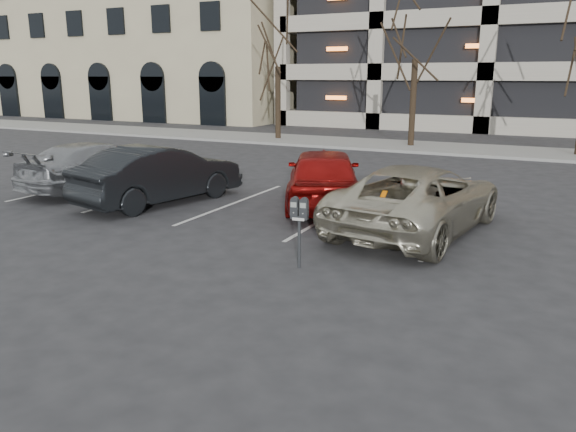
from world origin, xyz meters
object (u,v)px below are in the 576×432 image
parking_meter (299,215)px  car_silver (97,166)px  car_red (324,177)px  suv_silver (418,198)px  car_dark (160,174)px  tree_a (278,20)px  tree_b (418,2)px

parking_meter → car_silver: (-8.40, 3.74, -0.26)m
parking_meter → car_red: 4.83m
parking_meter → suv_silver: 3.56m
car_red → car_dark: car_red is taller
parking_meter → car_silver: 9.19m
tree_a → parking_meter: size_ratio=6.62×
tree_a → car_silver: 14.86m
suv_silver → car_red: (-2.74, 1.26, 0.05)m
car_dark → tree_a: bearing=-62.0°
parking_meter → suv_silver: bearing=63.6°
tree_b → car_dark: tree_b is taller
car_dark → car_silver: size_ratio=0.96×
car_dark → car_silver: (-2.84, 0.64, -0.06)m
tree_b → car_silver: 16.08m
tree_b → car_red: bearing=-85.3°
tree_a → car_red: 16.15m
parking_meter → car_red: car_red is taller
tree_b → car_silver: (-5.84, -13.85, -5.73)m
suv_silver → car_silver: bearing=5.4°
parking_meter → car_silver: car_silver is taller
tree_b → suv_silver: tree_b is taller
car_silver → tree_a: bearing=-81.5°
tree_a → parking_meter: tree_a is taller
tree_b → car_red: (1.07, -12.99, -5.65)m
tree_a → car_red: tree_a is taller
car_dark → parking_meter: bearing=163.5°
suv_silver → car_dark: size_ratio=1.19×
tree_a → tree_b: bearing=0.0°
tree_a → parking_meter: bearing=-61.5°
car_red → car_silver: bearing=-16.5°
car_red → car_dark: (-4.08, -1.49, -0.02)m
parking_meter → tree_b: bearing=92.4°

